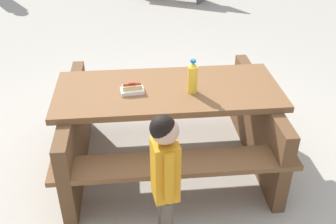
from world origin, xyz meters
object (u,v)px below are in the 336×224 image
Objects in this scene: picnic_table at (168,120)px; hotdog_tray at (132,89)px; child_in_coat at (165,171)px; soda_bottle at (193,77)px.

picnic_table is 10.77× the size of hotdog_tray.
hotdog_tray is at bearing -86.05° from child_in_coat.
child_in_coat is at bearing 63.81° from soda_bottle.
soda_bottle is 0.48m from hotdog_tray.
child_in_coat is at bearing 93.95° from hotdog_tray.
picnic_table is at bearing -178.90° from hotdog_tray.
soda_bottle is at bearing 149.26° from picnic_table.
child_in_coat is at bearing 76.05° from picnic_table.
picnic_table is 0.97m from child_in_coat.
soda_bottle is 0.92m from child_in_coat.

